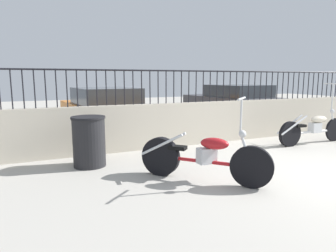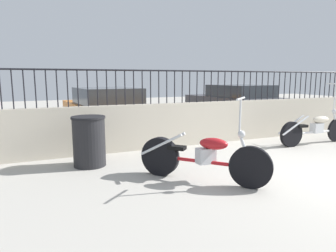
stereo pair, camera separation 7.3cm
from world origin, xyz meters
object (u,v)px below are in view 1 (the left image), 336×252
Objects in this scene: car_orange at (104,109)px; car_dark_grey at (235,103)px; motorcycle_red at (197,156)px; trash_bin at (89,141)px; motorcycle_white at (311,128)px.

car_dark_grey is (4.79, -0.11, 0.03)m from car_orange.
trash_bin is (-1.40, 1.48, 0.08)m from motorcycle_red.
motorcycle_red is 2.04m from trash_bin.
motorcycle_red is 5.15m from car_orange.
car_orange is at bearing 141.69° from motorcycle_red.
trash_bin is 0.21× the size of car_orange.
trash_bin is 6.87m from car_dark_grey.
car_dark_grey reaches higher than motorcycle_red.
trash_bin is 3.81m from car_orange.
car_dark_grey is at bearing 31.01° from trash_bin.
car_orange is at bearing 83.15° from car_dark_grey.
car_dark_grey is (0.62, 3.88, 0.30)m from motorcycle_white.
motorcycle_white is 0.48× the size of car_orange.
trash_bin is at bearing 158.75° from car_orange.
car_orange is (-4.17, 3.98, 0.27)m from motorcycle_white.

